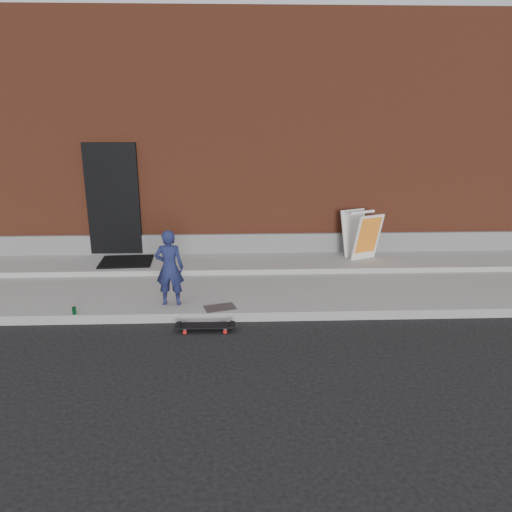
{
  "coord_description": "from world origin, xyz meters",
  "views": [
    {
      "loc": [
        -0.1,
        -7.1,
        3.22
      ],
      "look_at": [
        0.2,
        0.8,
        0.82
      ],
      "focal_mm": 35.0,
      "sensor_mm": 36.0,
      "label": 1
    }
  ],
  "objects_px": {
    "skateboard": "(205,326)",
    "soda_can": "(74,311)",
    "child": "(169,268)",
    "pizza_sign": "(362,235)"
  },
  "relations": [
    {
      "from": "skateboard",
      "to": "soda_can",
      "type": "xyz_separation_m",
      "value": [
        -2.02,
        0.35,
        0.13
      ]
    },
    {
      "from": "pizza_sign",
      "to": "soda_can",
      "type": "height_order",
      "value": "pizza_sign"
    },
    {
      "from": "skateboard",
      "to": "pizza_sign",
      "type": "height_order",
      "value": "pizza_sign"
    },
    {
      "from": "skateboard",
      "to": "soda_can",
      "type": "bearing_deg",
      "value": 170.15
    },
    {
      "from": "child",
      "to": "pizza_sign",
      "type": "xyz_separation_m",
      "value": [
        3.57,
        2.11,
        -0.04
      ]
    },
    {
      "from": "pizza_sign",
      "to": "soda_can",
      "type": "relative_size",
      "value": 8.21
    },
    {
      "from": "child",
      "to": "soda_can",
      "type": "relative_size",
      "value": 10.53
    },
    {
      "from": "child",
      "to": "skateboard",
      "type": "relative_size",
      "value": 1.44
    },
    {
      "from": "child",
      "to": "pizza_sign",
      "type": "distance_m",
      "value": 4.14
    },
    {
      "from": "pizza_sign",
      "to": "child",
      "type": "bearing_deg",
      "value": -149.46
    }
  ]
}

